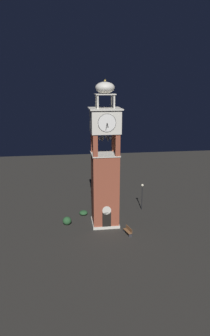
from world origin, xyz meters
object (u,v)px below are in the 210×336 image
object	(u,v)px
lamp_post	(142,192)
trash_bin	(103,207)
park_bench	(128,231)
clock_tower	(105,168)

from	to	relation	value
lamp_post	trash_bin	distance (m)	6.11
park_bench	lamp_post	size ratio (longest dim) A/B	0.42
clock_tower	park_bench	size ratio (longest dim) A/B	10.98
trash_bin	clock_tower	bearing A→B (deg)	-93.65
park_bench	trash_bin	size ratio (longest dim) A/B	2.07
clock_tower	lamp_post	world-z (taller)	clock_tower
lamp_post	trash_bin	size ratio (longest dim) A/B	4.91
park_bench	clock_tower	bearing A→B (deg)	125.63
lamp_post	trash_bin	world-z (taller)	lamp_post
lamp_post	park_bench	bearing A→B (deg)	-116.20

